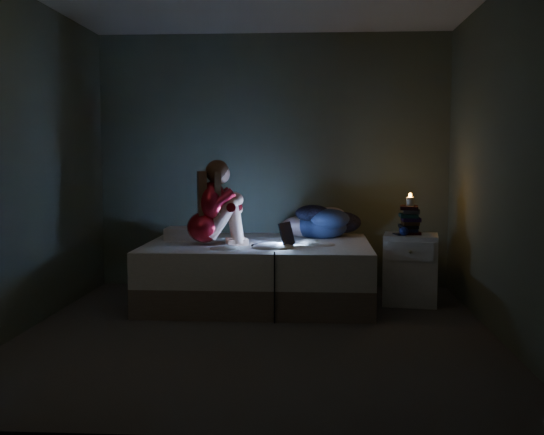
# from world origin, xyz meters

# --- Properties ---
(floor) EXTENTS (3.60, 3.80, 0.02)m
(floor) POSITION_xyz_m (0.00, 0.00, -0.01)
(floor) COLOR #3A3634
(floor) RESTS_ON ground
(wall_back) EXTENTS (3.60, 0.02, 2.60)m
(wall_back) POSITION_xyz_m (0.00, 1.91, 1.30)
(wall_back) COLOR #43463A
(wall_back) RESTS_ON ground
(wall_front) EXTENTS (3.60, 0.02, 2.60)m
(wall_front) POSITION_xyz_m (0.00, -1.91, 1.30)
(wall_front) COLOR #43463A
(wall_front) RESTS_ON ground
(wall_left) EXTENTS (0.02, 3.80, 2.60)m
(wall_left) POSITION_xyz_m (-1.81, 0.00, 1.30)
(wall_left) COLOR #43463A
(wall_left) RESTS_ON ground
(wall_right) EXTENTS (0.02, 3.80, 2.60)m
(wall_right) POSITION_xyz_m (1.81, 0.00, 1.30)
(wall_right) COLOR #43463A
(wall_right) RESTS_ON ground
(bed) EXTENTS (2.04, 1.53, 0.56)m
(bed) POSITION_xyz_m (-0.08, 1.10, 0.28)
(bed) COLOR #B7B5B1
(bed) RESTS_ON ground
(pillow) EXTENTS (0.40, 0.29, 0.12)m
(pillow) POSITION_xyz_m (-0.77, 1.26, 0.62)
(pillow) COLOR silver
(pillow) RESTS_ON bed
(woman) EXTENTS (0.54, 0.42, 0.77)m
(woman) POSITION_xyz_m (-0.55, 0.87, 0.94)
(woman) COLOR #810503
(woman) RESTS_ON bed
(laptop) EXTENTS (0.39, 0.34, 0.23)m
(laptop) POSITION_xyz_m (0.07, 0.85, 0.67)
(laptop) COLOR black
(laptop) RESTS_ON bed
(clothes_pile) EXTENTS (0.66, 0.58, 0.34)m
(clothes_pile) POSITION_xyz_m (0.49, 1.52, 0.73)
(clothes_pile) COLOR navy
(clothes_pile) RESTS_ON bed
(nightstand) EXTENTS (0.54, 0.50, 0.64)m
(nightstand) POSITION_xyz_m (1.31, 1.13, 0.32)
(nightstand) COLOR silver
(nightstand) RESTS_ON ground
(book_stack) EXTENTS (0.19, 0.25, 0.24)m
(book_stack) POSITION_xyz_m (1.31, 1.16, 0.76)
(book_stack) COLOR black
(book_stack) RESTS_ON nightstand
(candle) EXTENTS (0.07, 0.07, 0.08)m
(candle) POSITION_xyz_m (1.31, 1.16, 0.92)
(candle) COLOR beige
(candle) RESTS_ON book_stack
(phone) EXTENTS (0.12, 0.16, 0.01)m
(phone) POSITION_xyz_m (1.21, 1.08, 0.65)
(phone) COLOR black
(phone) RESTS_ON nightstand
(blue_orb) EXTENTS (0.08, 0.08, 0.08)m
(blue_orb) POSITION_xyz_m (1.25, 1.01, 0.68)
(blue_orb) COLOR navy
(blue_orb) RESTS_ON nightstand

